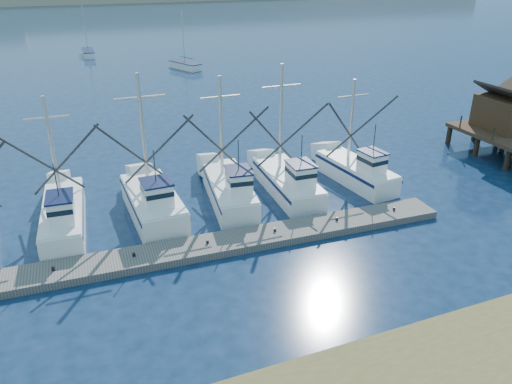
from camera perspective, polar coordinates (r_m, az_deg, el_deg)
ground at (r=25.74m, az=11.66°, el=-10.30°), size 500.00×500.00×0.00m
floating_dock at (r=27.61m, az=-9.59°, el=-6.90°), size 32.89×3.52×0.44m
trawler_fleet at (r=31.45m, az=-13.02°, el=-1.49°), size 31.79×8.40×9.96m
sailboat_near at (r=76.24m, az=-8.07°, el=14.12°), size 3.82×5.88×8.10m
sailboat_far at (r=90.53m, az=-18.61°, el=14.82°), size 1.89×6.35×8.10m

